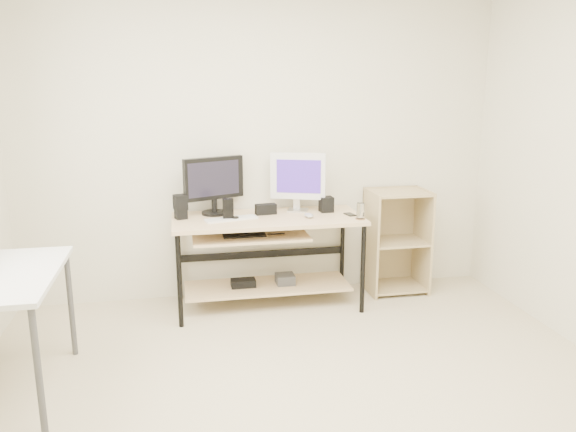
# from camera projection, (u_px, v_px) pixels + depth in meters

# --- Properties ---
(room) EXTENTS (4.01, 4.01, 2.62)m
(room) POSITION_uv_depth(u_px,v_px,m) (291.00, 181.00, 2.76)
(room) COLOR beige
(room) RESTS_ON ground
(desk) EXTENTS (1.50, 0.65, 0.75)m
(desk) POSITION_uv_depth(u_px,v_px,m) (265.00, 243.00, 4.51)
(desk) COLOR #DBBC8A
(desk) RESTS_ON ground
(side_table) EXTENTS (0.60, 1.00, 0.75)m
(side_table) POSITION_uv_depth(u_px,v_px,m) (3.00, 287.00, 3.16)
(side_table) COLOR silver
(side_table) RESTS_ON ground
(shelf_unit) EXTENTS (0.50, 0.40, 0.90)m
(shelf_unit) POSITION_uv_depth(u_px,v_px,m) (395.00, 240.00, 4.90)
(shelf_unit) COLOR tan
(shelf_unit) RESTS_ON ground
(black_monitor) EXTENTS (0.49, 0.24, 0.46)m
(black_monitor) POSITION_uv_depth(u_px,v_px,m) (214.00, 182.00, 4.49)
(black_monitor) COLOR black
(black_monitor) RESTS_ON desk
(white_imac) EXTENTS (0.44, 0.20, 0.49)m
(white_imac) POSITION_uv_depth(u_px,v_px,m) (298.00, 178.00, 4.60)
(white_imac) COLOR silver
(white_imac) RESTS_ON desk
(keyboard) EXTENTS (0.43, 0.21, 0.01)m
(keyboard) POSITION_uv_depth(u_px,v_px,m) (231.00, 219.00, 4.37)
(keyboard) COLOR silver
(keyboard) RESTS_ON desk
(mouse) EXTENTS (0.09, 0.12, 0.04)m
(mouse) POSITION_uv_depth(u_px,v_px,m) (309.00, 215.00, 4.44)
(mouse) COLOR #A9A9AE
(mouse) RESTS_ON desk
(center_speaker) EXTENTS (0.18, 0.09, 0.08)m
(center_speaker) POSITION_uv_depth(u_px,v_px,m) (266.00, 209.00, 4.54)
(center_speaker) COLOR black
(center_speaker) RESTS_ON desk
(speaker_left) EXTENTS (0.12, 0.12, 0.19)m
(speaker_left) POSITION_uv_depth(u_px,v_px,m) (181.00, 206.00, 4.38)
(speaker_left) COLOR black
(speaker_left) RESTS_ON desk
(speaker_right) EXTENTS (0.11, 0.11, 0.13)m
(speaker_right) POSITION_uv_depth(u_px,v_px,m) (326.00, 204.00, 4.63)
(speaker_right) COLOR black
(speaker_right) RESTS_ON desk
(audio_controller) EXTENTS (0.08, 0.05, 0.17)m
(audio_controller) POSITION_uv_depth(u_px,v_px,m) (228.00, 209.00, 4.35)
(audio_controller) COLOR black
(audio_controller) RESTS_ON desk
(volume_puck) EXTENTS (0.07, 0.07, 0.02)m
(volume_puck) POSITION_uv_depth(u_px,v_px,m) (235.00, 218.00, 4.36)
(volume_puck) COLOR black
(volume_puck) RESTS_ON desk
(smartphone) EXTENTS (0.08, 0.12, 0.01)m
(smartphone) POSITION_uv_depth(u_px,v_px,m) (350.00, 214.00, 4.53)
(smartphone) COLOR black
(smartphone) RESTS_ON desk
(coaster) EXTENTS (0.09, 0.09, 0.01)m
(coaster) POSITION_uv_depth(u_px,v_px,m) (360.00, 219.00, 4.39)
(coaster) COLOR #926842
(coaster) RESTS_ON desk
(drinking_glass) EXTENTS (0.07, 0.07, 0.12)m
(drinking_glass) POSITION_uv_depth(u_px,v_px,m) (361.00, 211.00, 4.37)
(drinking_glass) COLOR white
(drinking_glass) RESTS_ON coaster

